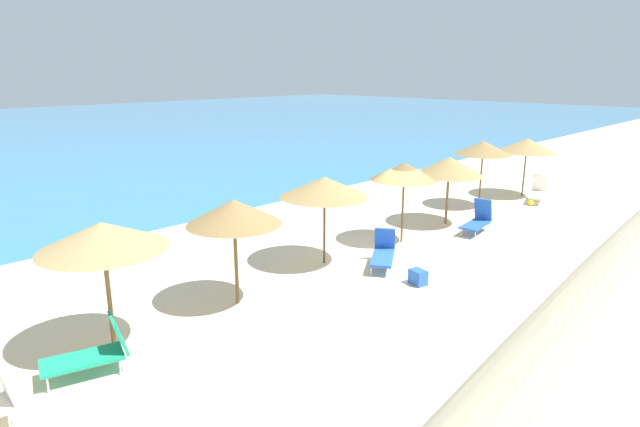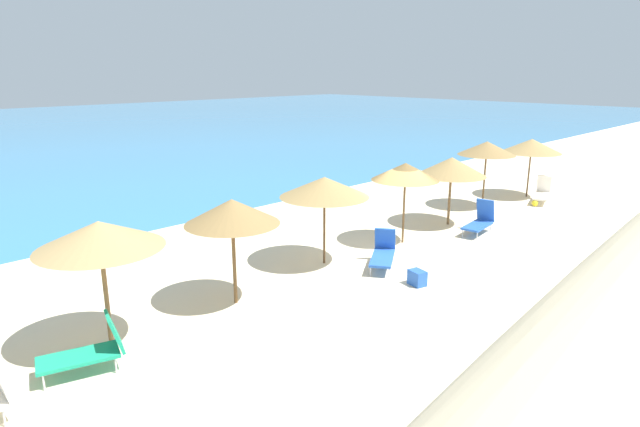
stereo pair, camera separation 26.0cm
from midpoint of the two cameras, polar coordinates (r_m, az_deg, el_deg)
The scene contains 14 objects.
ground_plane at distance 17.10m, azimuth 8.30°, elevation -4.30°, with size 160.00×160.00×0.00m, color beige.
beach_umbrella_1 at distance 11.45m, azimuth -22.79°, elevation -2.24°, with size 2.53×2.53×2.74m.
beach_umbrella_2 at distance 12.90m, azimuth -9.74°, elevation 0.14°, with size 2.30×2.30×2.66m.
beach_umbrella_3 at distance 15.51m, azimuth -0.00°, elevation 2.85°, with size 2.62×2.62×2.64m.
beach_umbrella_4 at distance 17.67m, azimuth 8.55°, elevation 4.46°, with size 2.22×2.22×2.71m.
beach_umbrella_5 at distance 20.24m, azimuth 13.24°, elevation 4.93°, with size 2.55×2.55×2.54m.
beach_umbrella_6 at distance 23.24m, azimuth 16.70°, elevation 6.71°, with size 2.34×2.34×2.78m.
beach_umbrella_7 at distance 25.94m, azimuth 20.92°, elevation 6.80°, with size 2.61×2.61×2.64m.
lounge_chair_0 at distance 19.79m, azimuth 16.10°, elevation -0.65°, with size 1.61×0.81×1.17m.
lounge_chair_1 at distance 25.41m, azimuth 21.93°, elevation 2.18°, with size 1.74×1.05×1.11m.
lounge_chair_2 at distance 11.36m, azimuth -23.64°, elevation -13.35°, with size 1.68×1.09×1.09m.
lounge_chair_4 at distance 15.89m, azimuth 6.28°, elevation -4.12°, with size 1.70×1.40×1.04m.
beach_ball at distance 24.57m, azimuth 21.27°, elevation 1.12°, with size 0.27×0.27×0.27m, color yellow.
cooler_box at distance 14.77m, azimuth 9.91°, elevation -6.70°, with size 0.46×0.34×0.41m, color blue.
Camera 1 is at (-13.27, -9.23, 5.63)m, focal length 30.02 mm.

